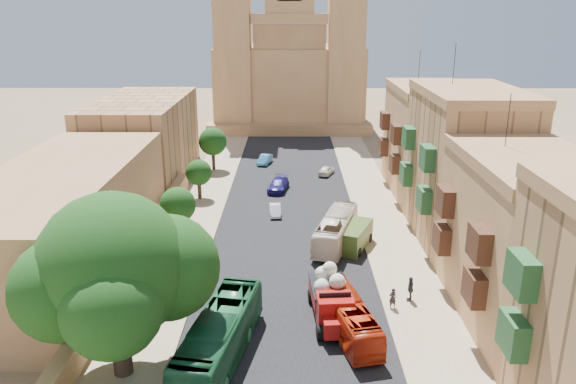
{
  "coord_description": "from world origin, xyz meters",
  "views": [
    {
      "loc": [
        0.27,
        -23.93,
        20.2
      ],
      "look_at": [
        0.0,
        26.0,
        4.0
      ],
      "focal_mm": 35.0,
      "sensor_mm": 36.0,
      "label": 1
    }
  ],
  "objects_px": {
    "car_blue_b": "(265,159)",
    "car_dkblue": "(278,185)",
    "street_tree_d": "(213,142)",
    "car_blue_a": "(246,293)",
    "street_tree_c": "(199,173)",
    "red_truck": "(331,297)",
    "bus_red_east": "(348,315)",
    "church": "(290,73)",
    "car_white_a": "(275,210)",
    "olive_pickup": "(353,237)",
    "pedestrian_c": "(410,289)",
    "street_tree_a": "(145,268)",
    "car_cream": "(339,220)",
    "pedestrian_a": "(393,298)",
    "car_white_b": "(326,170)",
    "ficus_tree": "(115,272)",
    "bus_green_north": "(219,337)",
    "bus_cream_east": "(336,229)",
    "street_tree_b": "(178,205)"
  },
  "relations": [
    {
      "from": "car_cream",
      "to": "car_dkblue",
      "type": "relative_size",
      "value": 0.81
    },
    {
      "from": "street_tree_b",
      "to": "bus_red_east",
      "type": "height_order",
      "value": "street_tree_b"
    },
    {
      "from": "church",
      "to": "red_truck",
      "type": "distance_m",
      "value": 69.07
    },
    {
      "from": "street_tree_d",
      "to": "car_blue_a",
      "type": "bearing_deg",
      "value": -78.84
    },
    {
      "from": "bus_red_east",
      "to": "car_blue_b",
      "type": "xyz_separation_m",
      "value": [
        -7.34,
        42.47,
        -0.58
      ]
    },
    {
      "from": "ficus_tree",
      "to": "car_white_b",
      "type": "bearing_deg",
      "value": 71.1
    },
    {
      "from": "car_white_a",
      "to": "bus_red_east",
      "type": "bearing_deg",
      "value": -80.45
    },
    {
      "from": "car_dkblue",
      "to": "car_white_b",
      "type": "bearing_deg",
      "value": 58.04
    },
    {
      "from": "olive_pickup",
      "to": "car_white_b",
      "type": "height_order",
      "value": "olive_pickup"
    },
    {
      "from": "bus_red_east",
      "to": "car_dkblue",
      "type": "height_order",
      "value": "bus_red_east"
    },
    {
      "from": "street_tree_d",
      "to": "street_tree_c",
      "type": "bearing_deg",
      "value": -90.0
    },
    {
      "from": "church",
      "to": "car_white_a",
      "type": "bearing_deg",
      "value": -91.61
    },
    {
      "from": "street_tree_c",
      "to": "car_blue_a",
      "type": "height_order",
      "value": "street_tree_c"
    },
    {
      "from": "car_blue_a",
      "to": "pedestrian_a",
      "type": "height_order",
      "value": "pedestrian_a"
    },
    {
      "from": "bus_red_east",
      "to": "car_cream",
      "type": "xyz_separation_m",
      "value": [
        1.0,
        19.3,
        -0.66
      ]
    },
    {
      "from": "car_dkblue",
      "to": "olive_pickup",
      "type": "bearing_deg",
      "value": -57.09
    },
    {
      "from": "car_cream",
      "to": "pedestrian_a",
      "type": "xyz_separation_m",
      "value": [
        2.5,
        -16.15,
        0.23
      ]
    },
    {
      "from": "bus_cream_east",
      "to": "car_cream",
      "type": "distance_m",
      "value": 4.7
    },
    {
      "from": "red_truck",
      "to": "car_cream",
      "type": "distance_m",
      "value": 17.84
    },
    {
      "from": "red_truck",
      "to": "car_blue_a",
      "type": "height_order",
      "value": "red_truck"
    },
    {
      "from": "ficus_tree",
      "to": "pedestrian_a",
      "type": "xyz_separation_m",
      "value": [
        16.9,
        7.59,
        -5.73
      ]
    },
    {
      "from": "church",
      "to": "street_tree_c",
      "type": "bearing_deg",
      "value": -103.21
    },
    {
      "from": "car_blue_a",
      "to": "pedestrian_c",
      "type": "bearing_deg",
      "value": 1.88
    },
    {
      "from": "car_dkblue",
      "to": "pedestrian_a",
      "type": "distance_m",
      "value": 28.62
    },
    {
      "from": "church",
      "to": "street_tree_a",
      "type": "height_order",
      "value": "church"
    },
    {
      "from": "bus_red_east",
      "to": "bus_cream_east",
      "type": "relative_size",
      "value": 0.88
    },
    {
      "from": "bus_green_north",
      "to": "bus_red_east",
      "type": "height_order",
      "value": "bus_green_north"
    },
    {
      "from": "street_tree_d",
      "to": "car_cream",
      "type": "xyz_separation_m",
      "value": [
        15.0,
        -20.25,
        -3.24
      ]
    },
    {
      "from": "street_tree_b",
      "to": "pedestrian_a",
      "type": "distance_m",
      "value": 21.61
    },
    {
      "from": "bus_green_north",
      "to": "car_cream",
      "type": "height_order",
      "value": "bus_green_north"
    },
    {
      "from": "church",
      "to": "street_tree_b",
      "type": "xyz_separation_m",
      "value": [
        -10.0,
        -54.61,
        -6.14
      ]
    },
    {
      "from": "olive_pickup",
      "to": "bus_red_east",
      "type": "relative_size",
      "value": 0.63
    },
    {
      "from": "red_truck",
      "to": "pedestrian_a",
      "type": "distance_m",
      "value": 4.81
    },
    {
      "from": "bus_red_east",
      "to": "pedestrian_c",
      "type": "bearing_deg",
      "value": -152.13
    },
    {
      "from": "street_tree_d",
      "to": "bus_green_north",
      "type": "xyz_separation_m",
      "value": [
        6.0,
        -42.73,
        -2.23
      ]
    },
    {
      "from": "car_blue_a",
      "to": "pedestrian_a",
      "type": "relative_size",
      "value": 2.27
    },
    {
      "from": "bus_red_east",
      "to": "pedestrian_a",
      "type": "xyz_separation_m",
      "value": [
        3.5,
        3.15,
        -0.44
      ]
    },
    {
      "from": "car_blue_b",
      "to": "car_dkblue",
      "type": "bearing_deg",
      "value": -67.2
    },
    {
      "from": "street_tree_d",
      "to": "car_dkblue",
      "type": "height_order",
      "value": "street_tree_d"
    },
    {
      "from": "street_tree_c",
      "to": "red_truck",
      "type": "bearing_deg",
      "value": -63.33
    },
    {
      "from": "car_blue_a",
      "to": "street_tree_c",
      "type": "bearing_deg",
      "value": 108.28
    },
    {
      "from": "pedestrian_a",
      "to": "ficus_tree",
      "type": "bearing_deg",
      "value": 7.15
    },
    {
      "from": "olive_pickup",
      "to": "pedestrian_a",
      "type": "bearing_deg",
      "value": -81.24
    },
    {
      "from": "olive_pickup",
      "to": "street_tree_d",
      "type": "bearing_deg",
      "value": 121.67
    },
    {
      "from": "church",
      "to": "car_dkblue",
      "type": "relative_size",
      "value": 7.43
    },
    {
      "from": "car_white_a",
      "to": "pedestrian_a",
      "type": "bearing_deg",
      "value": -69.08
    },
    {
      "from": "church",
      "to": "street_tree_d",
      "type": "distance_m",
      "value": 32.71
    },
    {
      "from": "street_tree_a",
      "to": "car_blue_b",
      "type": "bearing_deg",
      "value": 80.29
    },
    {
      "from": "pedestrian_c",
      "to": "car_dkblue",
      "type": "bearing_deg",
      "value": -152.31
    },
    {
      "from": "street_tree_c",
      "to": "street_tree_d",
      "type": "distance_m",
      "value": 12.03
    }
  ]
}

